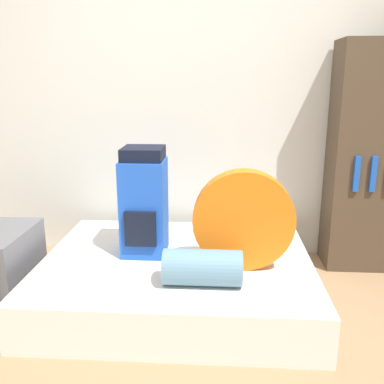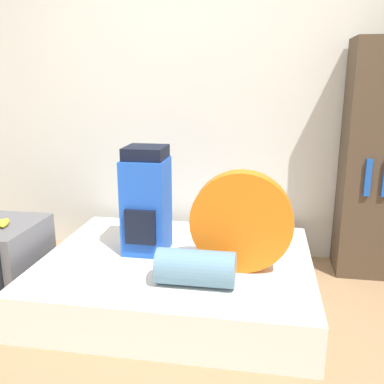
{
  "view_description": "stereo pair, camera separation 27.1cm",
  "coord_description": "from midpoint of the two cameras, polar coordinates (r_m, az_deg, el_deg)",
  "views": [
    {
      "loc": [
        0.27,
        -1.8,
        1.43
      ],
      "look_at": [
        0.09,
        0.82,
        0.74
      ],
      "focal_mm": 40.0,
      "sensor_mm": 36.0,
      "label": 1
    },
    {
      "loc": [
        0.54,
        -1.77,
        1.43
      ],
      "look_at": [
        0.09,
        0.82,
        0.74
      ],
      "focal_mm": 40.0,
      "sensor_mm": 36.0,
      "label": 2
    }
  ],
  "objects": [
    {
      "name": "ground_plane",
      "position": [
        2.32,
        -7.61,
        -23.38
      ],
      "size": [
        16.0,
        16.0,
        0.0
      ],
      "primitive_type": "plane",
      "color": "#997551"
    },
    {
      "name": "wall_back",
      "position": [
        3.49,
        -2.87,
        12.64
      ],
      "size": [
        8.0,
        0.05,
        2.6
      ],
      "color": "silver",
      "rests_on": "ground_plane"
    },
    {
      "name": "bed",
      "position": [
        2.93,
        -4.66,
        -11.28
      ],
      "size": [
        1.76,
        1.43,
        0.29
      ],
      "color": "silver",
      "rests_on": "ground_plane"
    },
    {
      "name": "backpack",
      "position": [
        2.86,
        -9.12,
        -1.46
      ],
      "size": [
        0.29,
        0.33,
        0.72
      ],
      "color": "blue",
      "rests_on": "bed"
    },
    {
      "name": "tent_bag",
      "position": [
        2.62,
        3.94,
        -3.77
      ],
      "size": [
        0.62,
        0.13,
        0.62
      ],
      "color": "orange",
      "rests_on": "bed"
    },
    {
      "name": "sleeping_roll",
      "position": [
        2.47,
        -1.77,
        -10.1
      ],
      "size": [
        0.45,
        0.21,
        0.21
      ],
      "color": "#5B849E",
      "rests_on": "bed"
    }
  ]
}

